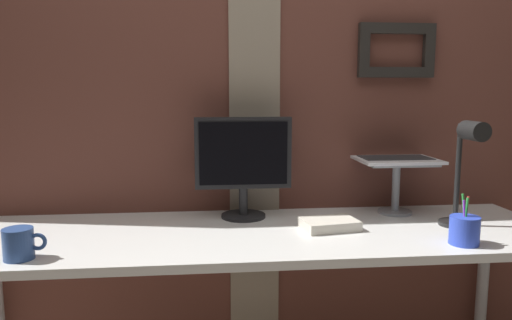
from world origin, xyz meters
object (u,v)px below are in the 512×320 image
desk_lamp (466,162)px  pen_cup (464,230)px  laptop (391,147)px  monitor (243,159)px  coffee_mug (19,244)px

desk_lamp → pen_cup: (-0.09, -0.17, -0.20)m
laptop → desk_lamp: 0.36m
laptop → monitor: bearing=-173.8°
monitor → pen_cup: 0.85m
pen_cup → monitor: bearing=149.4°
monitor → pen_cup: monitor is taller
pen_cup → coffee_mug: bearing=-180.0°
laptop → pen_cup: size_ratio=1.93×
desk_lamp → pen_cup: 0.28m
laptop → desk_lamp: (0.16, -0.32, -0.02)m
monitor → pen_cup: size_ratio=2.42×
monitor → pen_cup: (0.71, -0.42, -0.19)m
pen_cup → laptop: bearing=98.0°
monitor → coffee_mug: 0.85m
pen_cup → coffee_mug: pen_cup is taller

